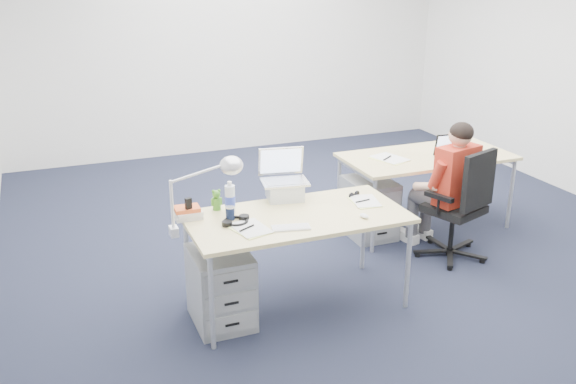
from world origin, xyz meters
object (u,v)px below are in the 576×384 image
Objects in this scene: water_bottle at (230,197)px; dark_laptop at (456,147)px; far_cup at (460,145)px; desk_far at (427,160)px; drawer_pedestal_far at (369,208)px; seated_person at (444,187)px; office_chair at (455,227)px; desk_lamp at (195,196)px; cordless_phone at (189,209)px; computer_mouse at (364,216)px; wireless_keyboard at (291,227)px; desk_near at (297,221)px; drawer_pedestal_near at (221,287)px; can_koozie at (230,213)px; bear_figurine at (217,200)px; silver_laptop at (285,176)px; headphones at (236,220)px; book_stack at (188,213)px; sunglasses at (354,195)px.

dark_laptop is at bearing 12.72° from water_bottle.
dark_laptop reaches higher than far_cup.
desk_far is at bearing 136.14° from dark_laptop.
seated_person is at bearing -50.89° from drawer_pedestal_far.
office_chair is 4.12× the size of water_bottle.
seated_person is at bearing 27.05° from desk_lamp.
seated_person is 2.25× the size of desk_lamp.
cordless_phone is at bearing -163.15° from desk_far.
computer_mouse is (-0.70, -1.18, 0.47)m from drawer_pedestal_far.
wireless_keyboard is at bearing -137.35° from drawer_pedestal_far.
seated_person is at bearing 21.98° from computer_mouse.
seated_person is 11.53× the size of far_cup.
desk_near reaches higher than drawer_pedestal_near.
drawer_pedestal_near is at bearing -133.56° from can_koozie.
bear_figurine reaches higher than computer_mouse.
desk_lamp is 2.78m from dark_laptop.
desk_far is 5.06× the size of dark_laptop.
seated_person is 2.19× the size of drawer_pedestal_far.
desk_far is at bearing 58.61° from seated_person.
wireless_keyboard is 0.54m from water_bottle.
desk_far is at bearing 22.90° from drawer_pedestal_near.
seated_person is 2.39m from desk_lamp.
drawer_pedestal_near is 0.54m from can_koozie.
bear_figurine reaches higher than drawer_pedestal_far.
desk_lamp is at bearing -144.29° from silver_laptop.
headphones is at bearing -157.08° from desk_far.
desk_lamp reaches higher than cordless_phone.
computer_mouse is 1.27m from book_stack.
seated_person is 0.76m from drawer_pedestal_far.
office_chair is 2.12m from headphones.
drawer_pedestal_far is 2.10m from cordless_phone.
dark_laptop is at bearing -7.32° from bear_figurine.
silver_laptop is at bearing 9.83° from headphones.
wireless_keyboard is 1.15× the size of headphones.
drawer_pedestal_near is at bearing -176.65° from desk_near.
can_koozie is 0.53× the size of book_stack.
water_bottle reaches higher than far_cup.
far_cup reaches higher than desk_far.
drawer_pedestal_far is 1.45m from computer_mouse.
bear_figurine is 1.55× the size of far_cup.
far_cup is at bearing 26.13° from silver_laptop.
cordless_phone is 2.72m from dark_laptop.
desk_near is at bearing -49.28° from bear_figurine.
desk_lamp is at bearing 163.08° from computer_mouse.
drawer_pedestal_far is 2.88× the size of book_stack.
water_bottle is 0.13m from bear_figurine.
desk_lamp reaches higher than far_cup.
water_bottle is at bearing -154.97° from drawer_pedestal_far.
bear_figurine reaches higher than sunglasses.
desk_lamp is at bearing -160.81° from far_cup.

